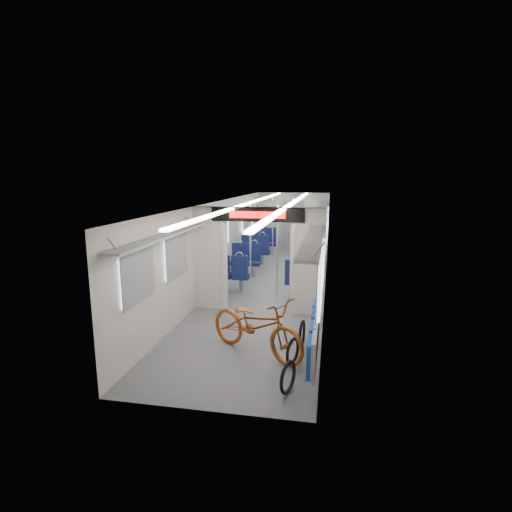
{
  "coord_description": "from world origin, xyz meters",
  "views": [
    {
      "loc": [
        1.54,
        -10.42,
        2.95
      ],
      "look_at": [
        -0.08,
        -1.81,
        1.2
      ],
      "focal_mm": 28.0,
      "sensor_mm": 36.0,
      "label": 1
    }
  ],
  "objects_px": {
    "bicycle": "(256,325)",
    "bike_hoop_c": "(302,336)",
    "stanchion_near_right": "(277,254)",
    "seat_bay_far_right": "(313,244)",
    "bike_hoop_b": "(293,353)",
    "stanchion_near_left": "(250,252)",
    "flip_bench": "(315,333)",
    "stanchion_far_left": "(273,235)",
    "bike_hoop_a": "(288,379)",
    "seat_bay_near_right": "(306,269)",
    "seat_bay_near_left": "(239,264)",
    "stanchion_far_right": "(292,237)",
    "seat_bay_far_left": "(261,244)"
  },
  "relations": [
    {
      "from": "flip_bench",
      "to": "stanchion_far_left",
      "type": "height_order",
      "value": "stanchion_far_left"
    },
    {
      "from": "stanchion_far_left",
      "to": "bike_hoop_b",
      "type": "bearing_deg",
      "value": -78.8
    },
    {
      "from": "seat_bay_near_left",
      "to": "seat_bay_far_left",
      "type": "height_order",
      "value": "seat_bay_far_left"
    },
    {
      "from": "seat_bay_near_left",
      "to": "stanchion_near_left",
      "type": "bearing_deg",
      "value": -65.56
    },
    {
      "from": "stanchion_near_right",
      "to": "seat_bay_far_right",
      "type": "bearing_deg",
      "value": 83.03
    },
    {
      "from": "bicycle",
      "to": "stanchion_far_left",
      "type": "relative_size",
      "value": 0.85
    },
    {
      "from": "seat_bay_near_left",
      "to": "stanchion_far_right",
      "type": "distance_m",
      "value": 2.03
    },
    {
      "from": "bicycle",
      "to": "seat_bay_far_right",
      "type": "bearing_deg",
      "value": 26.11
    },
    {
      "from": "seat_bay_near_right",
      "to": "seat_bay_far_right",
      "type": "distance_m",
      "value": 3.78
    },
    {
      "from": "flip_bench",
      "to": "stanchion_near_right",
      "type": "bearing_deg",
      "value": 107.4
    },
    {
      "from": "bike_hoop_a",
      "to": "bike_hoop_c",
      "type": "distance_m",
      "value": 1.52
    },
    {
      "from": "bike_hoop_a",
      "to": "seat_bay_far_left",
      "type": "relative_size",
      "value": 0.22
    },
    {
      "from": "bike_hoop_a",
      "to": "seat_bay_near_right",
      "type": "height_order",
      "value": "seat_bay_near_right"
    },
    {
      "from": "bicycle",
      "to": "bike_hoop_a",
      "type": "height_order",
      "value": "bicycle"
    },
    {
      "from": "bike_hoop_b",
      "to": "seat_bay_near_left",
      "type": "height_order",
      "value": "seat_bay_near_left"
    },
    {
      "from": "bike_hoop_b",
      "to": "seat_bay_near_right",
      "type": "xyz_separation_m",
      "value": [
        -0.08,
        4.44,
        0.33
      ]
    },
    {
      "from": "bike_hoop_b",
      "to": "bike_hoop_c",
      "type": "distance_m",
      "value": 0.66
    },
    {
      "from": "bike_hoop_a",
      "to": "bike_hoop_b",
      "type": "distance_m",
      "value": 0.87
    },
    {
      "from": "flip_bench",
      "to": "seat_bay_near_left",
      "type": "xyz_separation_m",
      "value": [
        -2.29,
        4.76,
        -0.04
      ]
    },
    {
      "from": "bike_hoop_a",
      "to": "bike_hoop_c",
      "type": "bearing_deg",
      "value": 87.0
    },
    {
      "from": "bicycle",
      "to": "bike_hoop_c",
      "type": "relative_size",
      "value": 3.83
    },
    {
      "from": "seat_bay_near_right",
      "to": "stanchion_far_right",
      "type": "xyz_separation_m",
      "value": [
        -0.53,
        1.64,
        0.62
      ]
    },
    {
      "from": "flip_bench",
      "to": "stanchion_far_left",
      "type": "xyz_separation_m",
      "value": [
        -1.59,
        6.39,
        0.57
      ]
    },
    {
      "from": "seat_bay_far_left",
      "to": "stanchion_near_left",
      "type": "bearing_deg",
      "value": -82.97
    },
    {
      "from": "stanchion_near_left",
      "to": "bicycle",
      "type": "bearing_deg",
      "value": -76.86
    },
    {
      "from": "stanchion_near_left",
      "to": "seat_bay_far_right",
      "type": "bearing_deg",
      "value": 75.0
    },
    {
      "from": "seat_bay_far_left",
      "to": "stanchion_far_right",
      "type": "distance_m",
      "value": 2.52
    },
    {
      "from": "bicycle",
      "to": "stanchion_near_left",
      "type": "height_order",
      "value": "stanchion_near_left"
    },
    {
      "from": "bicycle",
      "to": "bike_hoop_c",
      "type": "bearing_deg",
      "value": -33.04
    },
    {
      "from": "bike_hoop_c",
      "to": "seat_bay_near_left",
      "type": "height_order",
      "value": "seat_bay_near_left"
    },
    {
      "from": "bicycle",
      "to": "bike_hoop_b",
      "type": "distance_m",
      "value": 0.77
    },
    {
      "from": "seat_bay_near_left",
      "to": "flip_bench",
      "type": "bearing_deg",
      "value": -64.3
    },
    {
      "from": "bike_hoop_a",
      "to": "stanchion_near_right",
      "type": "xyz_separation_m",
      "value": [
        -0.71,
        4.09,
        0.94
      ]
    },
    {
      "from": "seat_bay_far_left",
      "to": "stanchion_far_left",
      "type": "distance_m",
      "value": 2.03
    },
    {
      "from": "stanchion_far_left",
      "to": "stanchion_far_right",
      "type": "relative_size",
      "value": 1.0
    },
    {
      "from": "flip_bench",
      "to": "stanchion_far_right",
      "type": "relative_size",
      "value": 0.94
    },
    {
      "from": "bike_hoop_b",
      "to": "seat_bay_far_left",
      "type": "xyz_separation_m",
      "value": [
        -1.95,
        8.13,
        0.36
      ]
    },
    {
      "from": "bike_hoop_c",
      "to": "stanchion_near_right",
      "type": "bearing_deg",
      "value": 107.11
    },
    {
      "from": "stanchion_near_left",
      "to": "flip_bench",
      "type": "bearing_deg",
      "value": -63.85
    },
    {
      "from": "bicycle",
      "to": "bike_hoop_c",
      "type": "distance_m",
      "value": 0.87
    },
    {
      "from": "bike_hoop_b",
      "to": "stanchion_near_left",
      "type": "distance_m",
      "value": 3.8
    },
    {
      "from": "bike_hoop_c",
      "to": "seat_bay_far_left",
      "type": "distance_m",
      "value": 7.76
    },
    {
      "from": "seat_bay_near_right",
      "to": "seat_bay_far_left",
      "type": "bearing_deg",
      "value": 116.88
    },
    {
      "from": "bike_hoop_a",
      "to": "stanchion_near_left",
      "type": "bearing_deg",
      "value": 107.97
    },
    {
      "from": "flip_bench",
      "to": "bike_hoop_b",
      "type": "relative_size",
      "value": 4.77
    },
    {
      "from": "stanchion_far_left",
      "to": "seat_bay_near_left",
      "type": "bearing_deg",
      "value": -113.27
    },
    {
      "from": "bike_hoop_b",
      "to": "seat_bay_near_right",
      "type": "height_order",
      "value": "seat_bay_near_right"
    },
    {
      "from": "seat_bay_far_left",
      "to": "stanchion_far_left",
      "type": "relative_size",
      "value": 0.95
    },
    {
      "from": "stanchion_near_left",
      "to": "stanchion_far_left",
      "type": "xyz_separation_m",
      "value": [
        0.12,
        2.91,
        0.0
      ]
    },
    {
      "from": "stanchion_near_right",
      "to": "stanchion_near_left",
      "type": "bearing_deg",
      "value": 164.33
    }
  ]
}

